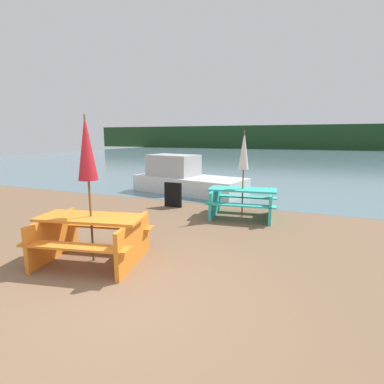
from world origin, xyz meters
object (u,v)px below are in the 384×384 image
at_px(boat, 185,179).
at_px(signboard, 173,195).
at_px(umbrella_white, 244,151).
at_px(picnic_table_teal, 242,200).
at_px(umbrella_crimson, 87,149).
at_px(picnic_table_orange, 92,234).

height_order(boat, signboard, boat).
relative_size(umbrella_white, signboard, 3.04).
xyz_separation_m(picnic_table_teal, umbrella_white, (0.00, 0.00, 1.29)).
height_order(umbrella_crimson, boat, umbrella_crimson).
bearing_deg(picnic_table_teal, umbrella_crimson, -114.06).
height_order(picnic_table_orange, signboard, picnic_table_orange).
height_order(picnic_table_teal, boat, boat).
bearing_deg(picnic_table_orange, boat, 100.13).
xyz_separation_m(umbrella_crimson, umbrella_white, (1.72, 3.85, -0.17)).
xyz_separation_m(umbrella_crimson, signboard, (-0.49, 4.16, -1.55)).
relative_size(umbrella_crimson, signboard, 3.30).
bearing_deg(picnic_table_teal, boat, 136.34).
bearing_deg(picnic_table_orange, umbrella_crimson, 0.00).
relative_size(picnic_table_orange, boat, 0.45).
distance_m(picnic_table_teal, boat, 4.01).
bearing_deg(boat, picnic_table_orange, -68.40).
bearing_deg(umbrella_white, signboard, 171.97).
relative_size(picnic_table_orange, picnic_table_teal, 1.06).
bearing_deg(umbrella_crimson, picnic_table_teal, 65.94).
bearing_deg(umbrella_white, boat, 136.34).
height_order(umbrella_crimson, signboard, umbrella_crimson).
height_order(picnic_table_orange, umbrella_white, umbrella_white).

